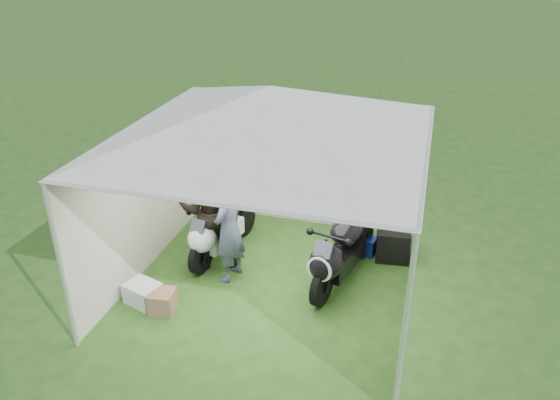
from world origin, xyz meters
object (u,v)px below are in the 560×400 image
(person_dark_jacket, at_px, (209,208))
(crate_1, at_px, (162,301))
(equipment_box, at_px, (393,245))
(motorcycle_white, at_px, (220,227))
(paddock_stand, at_px, (364,245))
(person_blue_jacket, at_px, (229,229))
(motorcycle_black, at_px, (341,249))
(crate_0, at_px, (143,293))
(canopy_tent, at_px, (271,117))

(person_dark_jacket, bearing_deg, crate_1, 63.65)
(person_dark_jacket, relative_size, crate_1, 5.63)
(equipment_box, xyz_separation_m, crate_1, (-2.93, -2.21, -0.10))
(motorcycle_white, bearing_deg, paddock_stand, 28.15)
(paddock_stand, distance_m, person_blue_jacket, 2.32)
(motorcycle_black, bearing_deg, paddock_stand, 90.00)
(crate_0, bearing_deg, person_blue_jacket, 44.00)
(person_blue_jacket, distance_m, equipment_box, 2.66)
(person_blue_jacket, bearing_deg, person_dark_jacket, -113.82)
(person_dark_jacket, distance_m, crate_0, 1.58)
(canopy_tent, relative_size, equipment_box, 11.05)
(canopy_tent, height_order, person_blue_jacket, canopy_tent)
(equipment_box, height_order, crate_1, equipment_box)
(crate_1, bearing_deg, paddock_stand, 42.45)
(motorcycle_white, xyz_separation_m, paddock_stand, (2.22, 0.70, -0.37))
(person_dark_jacket, bearing_deg, person_blue_jacket, 125.75)
(equipment_box, height_order, crate_0, equipment_box)
(crate_0, bearing_deg, motorcycle_black, 26.09)
(motorcycle_white, distance_m, crate_1, 1.62)
(crate_0, xyz_separation_m, crate_1, (0.34, -0.08, -0.00))
(person_dark_jacket, xyz_separation_m, crate_1, (-0.19, -1.34, -0.80))
(person_dark_jacket, bearing_deg, paddock_stand, -176.40)
(motorcycle_black, bearing_deg, crate_0, -139.92)
(motorcycle_black, xyz_separation_m, paddock_stand, (0.23, 0.91, -0.42))
(paddock_stand, xyz_separation_m, equipment_box, (0.46, -0.04, 0.11))
(paddock_stand, height_order, crate_1, crate_1)
(crate_0, bearing_deg, equipment_box, 33.10)
(motorcycle_white, relative_size, paddock_stand, 4.69)
(paddock_stand, distance_m, person_dark_jacket, 2.59)
(equipment_box, bearing_deg, motorcycle_black, -128.46)
(canopy_tent, height_order, paddock_stand, canopy_tent)
(canopy_tent, relative_size, crate_1, 16.69)
(motorcycle_black, height_order, equipment_box, motorcycle_black)
(motorcycle_black, bearing_deg, equipment_box, 65.53)
(canopy_tent, xyz_separation_m, motorcycle_black, (0.97, 0.26, -2.01))
(motorcycle_white, bearing_deg, crate_1, -88.47)
(motorcycle_white, xyz_separation_m, equipment_box, (2.68, 0.65, -0.26))
(canopy_tent, relative_size, person_dark_jacket, 2.97)
(motorcycle_black, bearing_deg, canopy_tent, -150.86)
(paddock_stand, distance_m, crate_1, 3.35)
(canopy_tent, height_order, crate_1, canopy_tent)
(canopy_tent, height_order, person_dark_jacket, canopy_tent)
(motorcycle_white, height_order, person_dark_jacket, person_dark_jacket)
(canopy_tent, bearing_deg, person_dark_jacket, 166.58)
(person_blue_jacket, relative_size, crate_0, 3.62)
(person_blue_jacket, relative_size, equipment_box, 3.30)
(motorcycle_white, xyz_separation_m, person_dark_jacket, (-0.06, -0.22, 0.44))
(canopy_tent, xyz_separation_m, crate_0, (-1.61, -1.00, -2.42))
(motorcycle_black, xyz_separation_m, crate_1, (-2.24, -1.34, -0.42))
(crate_1, bearing_deg, crate_0, 167.02)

